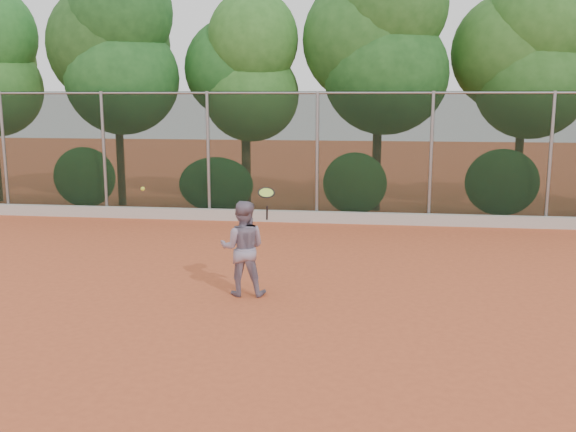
# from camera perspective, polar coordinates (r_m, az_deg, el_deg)

# --- Properties ---
(ground) EXTENTS (80.00, 80.00, 0.00)m
(ground) POSITION_cam_1_polar(r_m,az_deg,el_deg) (10.81, -0.70, -7.50)
(ground) COLOR #C7562F
(ground) RESTS_ON ground
(concrete_curb) EXTENTS (24.00, 0.20, 0.30)m
(concrete_curb) POSITION_cam_1_polar(r_m,az_deg,el_deg) (17.35, 2.51, -0.08)
(concrete_curb) COLOR #BBB5AD
(concrete_curb) RESTS_ON ground
(tennis_player) EXTENTS (0.83, 0.66, 1.63)m
(tennis_player) POSITION_cam_1_polar(r_m,az_deg,el_deg) (10.93, -4.03, -2.87)
(tennis_player) COLOR gray
(tennis_player) RESTS_ON ground
(chainlink_fence) EXTENTS (24.09, 0.09, 3.50)m
(chainlink_fence) POSITION_cam_1_polar(r_m,az_deg,el_deg) (17.30, 2.61, 5.60)
(chainlink_fence) COLOR black
(chainlink_fence) RESTS_ON ground
(foliage_backdrop) EXTENTS (23.70, 3.63, 7.55)m
(foliage_backdrop) POSITION_cam_1_polar(r_m,az_deg,el_deg) (19.28, 1.53, 13.68)
(foliage_backdrop) COLOR #432C1A
(foliage_backdrop) RESTS_ON ground
(tennis_racket) EXTENTS (0.33, 0.31, 0.56)m
(tennis_racket) POSITION_cam_1_polar(r_m,az_deg,el_deg) (10.58, -1.94, 1.88)
(tennis_racket) COLOR black
(tennis_racket) RESTS_ON ground
(tennis_ball_in_flight) EXTENTS (0.07, 0.07, 0.07)m
(tennis_ball_in_flight) POSITION_cam_1_polar(r_m,az_deg,el_deg) (11.13, -12.78, 2.37)
(tennis_ball_in_flight) COLOR #E1F136
(tennis_ball_in_flight) RESTS_ON ground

